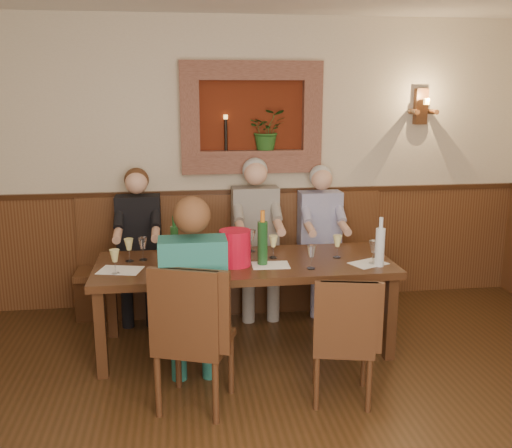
{
  "coord_description": "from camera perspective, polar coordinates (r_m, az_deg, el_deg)",
  "views": [
    {
      "loc": [
        -0.51,
        -2.56,
        2.12
      ],
      "look_at": [
        0.1,
        1.9,
        1.05
      ],
      "focal_mm": 40.0,
      "sensor_mm": 36.0,
      "label": 1
    }
  ],
  "objects": [
    {
      "name": "room_shell",
      "position": [
        2.62,
        3.49,
        8.32
      ],
      "size": [
        6.04,
        6.04,
        2.82
      ],
      "color": "beige",
      "rests_on": "ground"
    },
    {
      "name": "wainscoting",
      "position": [
        3.03,
        3.13,
        -17.05
      ],
      "size": [
        6.02,
        6.02,
        1.15
      ],
      "color": "#4C2A15",
      "rests_on": "ground"
    },
    {
      "name": "wall_niche",
      "position": [
        5.57,
        -0.02,
        10.12
      ],
      "size": [
        1.36,
        0.3,
        1.06
      ],
      "color": "#561C0C",
      "rests_on": "ground"
    },
    {
      "name": "wall_sconce",
      "position": [
        6.0,
        16.22,
        11.14
      ],
      "size": [
        0.25,
        0.2,
        0.35
      ],
      "color": "#4C2A15",
      "rests_on": "ground"
    },
    {
      "name": "dining_table",
      "position": [
        4.67,
        -1.14,
        -4.66
      ],
      "size": [
        2.4,
        0.9,
        0.75
      ],
      "color": "#3A2311",
      "rests_on": "ground"
    },
    {
      "name": "bench",
      "position": [
        5.67,
        -2.23,
        -5.08
      ],
      "size": [
        3.0,
        0.45,
        1.11
      ],
      "color": "#381E0F",
      "rests_on": "ground"
    },
    {
      "name": "chair_near_left",
      "position": [
        3.98,
        -6.17,
        -13.87
      ],
      "size": [
        0.59,
        0.59,
        1.04
      ],
      "rotation": [
        0.0,
        0.0,
        -0.35
      ],
      "color": "#3A2311",
      "rests_on": "ground"
    },
    {
      "name": "chair_near_right",
      "position": [
        4.1,
        8.55,
        -13.63
      ],
      "size": [
        0.48,
        0.48,
        0.92
      ],
      "rotation": [
        0.0,
        0.0,
        -0.22
      ],
      "color": "#3A2311",
      "rests_on": "ground"
    },
    {
      "name": "person_bench_left",
      "position": [
        5.48,
        -11.57,
        -3.21
      ],
      "size": [
        0.41,
        0.51,
        1.41
      ],
      "color": "black",
      "rests_on": "ground"
    },
    {
      "name": "person_bench_mid",
      "position": [
        5.5,
        0.04,
        -2.48
      ],
      "size": [
        0.45,
        0.55,
        1.48
      ],
      "color": "#5A5653",
      "rests_on": "ground"
    },
    {
      "name": "person_bench_right",
      "position": [
        5.64,
        6.53,
        -2.59
      ],
      "size": [
        0.41,
        0.5,
        1.4
      ],
      "color": "navy",
      "rests_on": "ground"
    },
    {
      "name": "person_chair_front",
      "position": [
        3.94,
        -6.21,
        -9.3
      ],
      "size": [
        0.44,
        0.54,
        1.46
      ],
      "color": "#174452",
      "rests_on": "ground"
    },
    {
      "name": "spittoon_bucket",
      "position": [
        4.52,
        -2.11,
        -2.38
      ],
      "size": [
        0.32,
        0.32,
        0.29
      ],
      "primitive_type": "cylinder",
      "rotation": [
        0.0,
        0.0,
        -0.32
      ],
      "color": "red",
      "rests_on": "dining_table"
    },
    {
      "name": "wine_bottle_green_a",
      "position": [
        4.52,
        0.66,
        -1.82
      ],
      "size": [
        0.1,
        0.1,
        0.44
      ],
      "rotation": [
        0.0,
        0.0,
        -0.26
      ],
      "color": "#19471E",
      "rests_on": "dining_table"
    },
    {
      "name": "wine_bottle_green_b",
      "position": [
        4.73,
        -8.14,
        -1.75
      ],
      "size": [
        0.08,
        0.08,
        0.36
      ],
      "rotation": [
        0.0,
        0.0,
        -0.28
      ],
      "color": "#19471E",
      "rests_on": "dining_table"
    },
    {
      "name": "water_bottle",
      "position": [
        4.59,
        12.29,
        -2.18
      ],
      "size": [
        0.09,
        0.09,
        0.4
      ],
      "rotation": [
        0.0,
        0.0,
        0.27
      ],
      "color": "silver",
      "rests_on": "dining_table"
    },
    {
      "name": "tasting_sheet_a",
      "position": [
        4.55,
        -13.41,
        -4.51
      ],
      "size": [
        0.37,
        0.3,
        0.0
      ],
      "primitive_type": "cube",
      "rotation": [
        0.0,
        0.0,
        -0.24
      ],
      "color": "white",
      "rests_on": "dining_table"
    },
    {
      "name": "tasting_sheet_b",
      "position": [
        4.55,
        1.46,
        -4.13
      ],
      "size": [
        0.3,
        0.22,
        0.0
      ],
      "primitive_type": "cube",
      "rotation": [
        0.0,
        0.0,
        -0.04
      ],
      "color": "white",
      "rests_on": "dining_table"
    },
    {
      "name": "tasting_sheet_c",
      "position": [
        4.68,
        11.16,
        -3.88
      ],
      "size": [
        0.34,
        0.3,
        0.0
      ],
      "primitive_type": "cube",
      "rotation": [
        0.0,
        0.0,
        0.41
      ],
      "color": "white",
      "rests_on": "dining_table"
    },
    {
      "name": "tasting_sheet_d",
      "position": [
        4.35,
        -6.65,
        -5.05
      ],
      "size": [
        0.35,
        0.29,
        0.0
      ],
      "primitive_type": "cube",
      "rotation": [
        0.0,
        0.0,
        0.28
      ],
      "color": "white",
      "rests_on": "dining_table"
    },
    {
      "name": "wine_glass_0",
      "position": [
        4.45,
        -13.93,
        -3.69
      ],
      "size": [
        0.08,
        0.08,
        0.19
      ],
      "primitive_type": null,
      "color": "#E1DB86",
      "rests_on": "dining_table"
    },
    {
      "name": "wine_glass_1",
      "position": [
        4.75,
        -11.25,
        -2.45
      ],
      "size": [
        0.08,
        0.08,
        0.19
      ],
      "primitive_type": null,
      "color": "white",
      "rests_on": "dining_table"
    },
    {
      "name": "wine_glass_2",
      "position": [
        4.44,
        -7.08,
        -3.42
      ],
      "size": [
        0.08,
        0.08,
        0.19
      ],
      "primitive_type": null,
      "color": "#E1DB86",
      "rests_on": "dining_table"
    },
    {
      "name": "wine_glass_3",
      "position": [
        4.69,
        -5.34,
        -2.47
      ],
      "size": [
        0.08,
        0.08,
        0.19
      ],
      "primitive_type": null,
      "color": "white",
      "rests_on": "dining_table"
    },
    {
      "name": "wine_glass_4",
      "position": [
        4.51,
        -1.48,
        -3.04
      ],
      "size": [
        0.08,
        0.08,
        0.19
      ],
      "primitive_type": null,
      "color": "#E1DB86",
      "rests_on": "dining_table"
    },
    {
      "name": "wine_glass_5",
      "position": [
        4.72,
        1.74,
        -2.29
      ],
      "size": [
        0.08,
        0.08,
        0.19
      ],
      "primitive_type": null,
      "color": "#E1DB86",
      "rests_on": "dining_table"
    },
    {
      "name": "wine_glass_6",
      "position": [
        4.46,
        5.55,
        -3.3
      ],
      "size": [
        0.08,
        0.08,
        0.19
      ],
      "primitive_type": null,
      "color": "white",
      "rests_on": "dining_table"
    },
    {
      "name": "wine_glass_7",
      "position": [
        4.78,
        8.14,
        -2.25
      ],
      "size": [
        0.08,
        0.08,
        0.19
      ],
      "primitive_type": null,
      "color": "#E1DB86",
      "rests_on": "dining_table"
    },
    {
      "name": "wine_glass_8",
      "position": [
        4.66,
        11.64,
        -2.78
      ],
      "size": [
        0.08,
        0.08,
        0.19
      ],
      "primitive_type": null,
      "color": "white",
      "rests_on": "dining_table"
    },
    {
      "name": "wine_glass_9",
      "position": [
        4.27,
        -3.9,
        -4.02
      ],
      "size": [
        0.08,
        0.08,
        0.19
      ],
      "primitive_type": null,
      "color": "#E1DB86",
      "rests_on": "dining_table"
    },
    {
      "name": "wine_glass_10",
      "position": [
        4.74,
        -12.57,
        -2.56
      ],
      "size": [
        0.08,
        0.08,
        0.19
      ],
      "primitive_type": null,
      "color": "#E1DB86",
      "rests_on": "dining_table"
    },
    {
      "name": "wine_glass_11",
      "position": [
        4.91,
        -0.46,
        -1.69
      ],
      "size": [
        0.08,
        0.08,
        0.19
      ],
      "primitive_type": null,
      "color": "white",
      "rests_on": "dining_table"
    }
  ]
}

